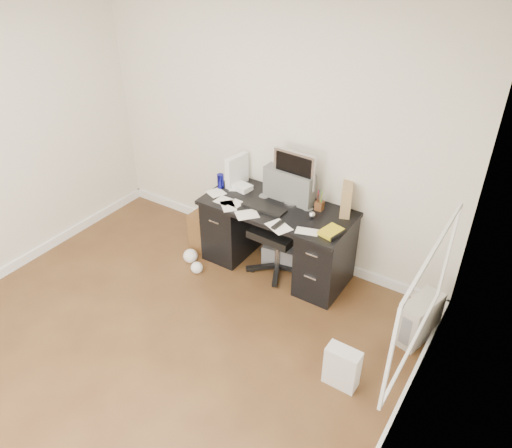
{
  "coord_description": "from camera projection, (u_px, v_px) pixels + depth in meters",
  "views": [
    {
      "loc": [
        2.38,
        -1.96,
        3.26
      ],
      "look_at": [
        0.34,
        1.2,
        0.81
      ],
      "focal_mm": 35.0,
      "sensor_mm": 36.0,
      "label": 1
    }
  ],
  "objects": [
    {
      "name": "desk_printer",
      "position": [
        282.0,
        252.0,
        5.31
      ],
      "size": [
        0.41,
        0.36,
        0.22
      ],
      "primitive_type": "cube",
      "rotation": [
        0.0,
        0.0,
        0.18
      ],
      "color": "slate",
      "rests_on": "ground"
    },
    {
      "name": "desk",
      "position": [
        277.0,
        236.0,
        5.05
      ],
      "size": [
        1.5,
        0.7,
        0.75
      ],
      "color": "black",
      "rests_on": "ground"
    },
    {
      "name": "white_binder",
      "position": [
        237.0,
        170.0,
        5.14
      ],
      "size": [
        0.18,
        0.3,
        0.33
      ],
      "primitive_type": "cube",
      "rotation": [
        0.0,
        0.0,
        -0.17
      ],
      "color": "white",
      "rests_on": "desk"
    },
    {
      "name": "wicker_basket",
      "position": [
        217.0,
        230.0,
        5.45
      ],
      "size": [
        0.45,
        0.45,
        0.45
      ],
      "primitive_type": "cube",
      "rotation": [
        0.0,
        0.0,
        -0.01
      ],
      "color": "#522D18",
      "rests_on": "ground"
    },
    {
      "name": "loose_papers",
      "position": [
        257.0,
        203.0,
        4.91
      ],
      "size": [
        1.1,
        0.6,
        0.0
      ],
      "primitive_type": null,
      "color": "white",
      "rests_on": "desk"
    },
    {
      "name": "ground",
      "position": [
        146.0,
        356.0,
        4.24
      ],
      "size": [
        4.0,
        4.0,
        0.0
      ],
      "primitive_type": "plane",
      "color": "#462916",
      "rests_on": "ground"
    },
    {
      "name": "travel_mug",
      "position": [
        221.0,
        181.0,
        5.13
      ],
      "size": [
        0.08,
        0.08,
        0.15
      ],
      "primitive_type": "cylinder",
      "rotation": [
        0.0,
        0.0,
        0.17
      ],
      "color": "navy",
      "rests_on": "desk"
    },
    {
      "name": "pc_tower",
      "position": [
        420.0,
        319.0,
        4.31
      ],
      "size": [
        0.29,
        0.46,
        0.43
      ],
      "primitive_type": "cube",
      "rotation": [
        0.0,
        0.0,
        -0.26
      ],
      "color": "#AAA69A",
      "rests_on": "ground"
    },
    {
      "name": "computer_mouse",
      "position": [
        312.0,
        215.0,
        4.67
      ],
      "size": [
        0.09,
        0.09,
        0.07
      ],
      "primitive_type": "sphere",
      "rotation": [
        0.0,
        0.0,
        0.41
      ],
      "color": "#B1B1B5",
      "rests_on": "desk"
    },
    {
      "name": "lcd_monitor",
      "position": [
        294.0,
        177.0,
        4.78
      ],
      "size": [
        0.45,
        0.27,
        0.55
      ],
      "primitive_type": null,
      "rotation": [
        0.0,
        0.0,
        -0.04
      ],
      "color": "#B1B1B5",
      "rests_on": "desk"
    },
    {
      "name": "shopping_bag",
      "position": [
        342.0,
        367.0,
        3.9
      ],
      "size": [
        0.27,
        0.2,
        0.37
      ],
      "primitive_type": "cube",
      "rotation": [
        0.0,
        0.0,
        -0.02
      ],
      "color": "silver",
      "rests_on": "ground"
    },
    {
      "name": "pen_cup",
      "position": [
        320.0,
        200.0,
        4.75
      ],
      "size": [
        0.09,
        0.09,
        0.22
      ],
      "primitive_type": null,
      "rotation": [
        0.0,
        0.0,
        0.01
      ],
      "color": "#592D19",
      "rests_on": "desk"
    },
    {
      "name": "room_shell",
      "position": [
        122.0,
        184.0,
        3.34
      ],
      "size": [
        4.02,
        4.02,
        2.71
      ],
      "color": "silver",
      "rests_on": "ground"
    },
    {
      "name": "magazine_file",
      "position": [
        346.0,
        199.0,
        4.68
      ],
      "size": [
        0.21,
        0.28,
        0.3
      ],
      "primitive_type": "cube",
      "rotation": [
        0.0,
        0.0,
        0.36
      ],
      "color": "#977449",
      "rests_on": "desk"
    },
    {
      "name": "paper_remote",
      "position": [
        279.0,
        226.0,
        4.55
      ],
      "size": [
        0.29,
        0.27,
        0.02
      ],
      "primitive_type": null,
      "rotation": [
        0.0,
        0.0,
        -0.42
      ],
      "color": "white",
      "rests_on": "desk"
    },
    {
      "name": "office_chair",
      "position": [
        278.0,
        226.0,
        4.96
      ],
      "size": [
        0.63,
        0.63,
        1.07
      ],
      "primitive_type": null,
      "rotation": [
        0.0,
        0.0,
        -0.04
      ],
      "color": "#505250",
      "rests_on": "ground"
    },
    {
      "name": "keyboard",
      "position": [
        264.0,
        208.0,
        4.81
      ],
      "size": [
        0.44,
        0.15,
        0.03
      ],
      "primitive_type": "cube",
      "rotation": [
        0.0,
        0.0,
        -0.01
      ],
      "color": "black",
      "rests_on": "desk"
    },
    {
      "name": "yellow_book",
      "position": [
        332.0,
        232.0,
        4.45
      ],
      "size": [
        0.21,
        0.24,
        0.04
      ],
      "primitive_type": "cube",
      "rotation": [
        0.0,
        0.0,
        -0.23
      ],
      "color": "gold",
      "rests_on": "desk"
    }
  ]
}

